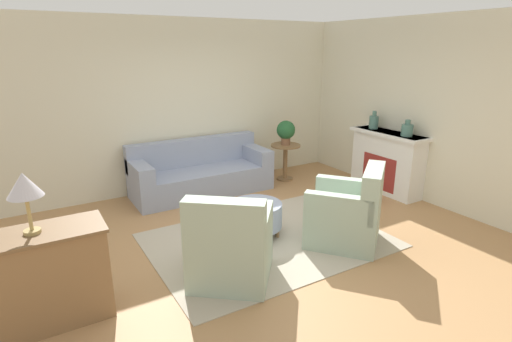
{
  "coord_description": "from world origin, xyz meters",
  "views": [
    {
      "loc": [
        -2.46,
        -3.83,
        2.33
      ],
      "look_at": [
        0.15,
        0.55,
        0.75
      ],
      "focal_mm": 28.0,
      "sensor_mm": 36.0,
      "label": 1
    }
  ],
  "objects_px": {
    "ottoman_table": "(256,215)",
    "couch": "(201,174)",
    "armchair_left": "(230,248)",
    "side_table": "(285,156)",
    "dresser": "(41,278)",
    "armchair_right": "(349,215)",
    "potted_plant_on_side_table": "(286,131)",
    "vase_mantel_far": "(407,130)",
    "vase_mantel_near": "(374,122)",
    "table_lamp": "(24,187)"
  },
  "relations": [
    {
      "from": "ottoman_table",
      "to": "table_lamp",
      "type": "height_order",
      "value": "table_lamp"
    },
    {
      "from": "table_lamp",
      "to": "dresser",
      "type": "bearing_deg",
      "value": 0.0
    },
    {
      "from": "ottoman_table",
      "to": "dresser",
      "type": "bearing_deg",
      "value": -167.86
    },
    {
      "from": "armchair_right",
      "to": "table_lamp",
      "type": "xyz_separation_m",
      "value": [
        -3.33,
        0.23,
        0.9
      ]
    },
    {
      "from": "vase_mantel_near",
      "to": "couch",
      "type": "bearing_deg",
      "value": 155.63
    },
    {
      "from": "armchair_left",
      "to": "vase_mantel_far",
      "type": "bearing_deg",
      "value": 12.02
    },
    {
      "from": "vase_mantel_near",
      "to": "potted_plant_on_side_table",
      "type": "relative_size",
      "value": 0.69
    },
    {
      "from": "table_lamp",
      "to": "ottoman_table",
      "type": "bearing_deg",
      "value": 12.14
    },
    {
      "from": "potted_plant_on_side_table",
      "to": "table_lamp",
      "type": "bearing_deg",
      "value": -151.48
    },
    {
      "from": "armchair_left",
      "to": "ottoman_table",
      "type": "height_order",
      "value": "armchair_left"
    },
    {
      "from": "ottoman_table",
      "to": "table_lamp",
      "type": "distance_m",
      "value": 2.7
    },
    {
      "from": "vase_mantel_near",
      "to": "vase_mantel_far",
      "type": "xyz_separation_m",
      "value": [
        0.0,
        -0.68,
        -0.02
      ]
    },
    {
      "from": "ottoman_table",
      "to": "vase_mantel_near",
      "type": "bearing_deg",
      "value": 13.68
    },
    {
      "from": "couch",
      "to": "dresser",
      "type": "distance_m",
      "value": 3.47
    },
    {
      "from": "vase_mantel_far",
      "to": "couch",
      "type": "bearing_deg",
      "value": 144.64
    },
    {
      "from": "armchair_right",
      "to": "dresser",
      "type": "distance_m",
      "value": 3.34
    },
    {
      "from": "armchair_right",
      "to": "dresser",
      "type": "relative_size",
      "value": 1.02
    },
    {
      "from": "dresser",
      "to": "vase_mantel_far",
      "type": "bearing_deg",
      "value": 5.58
    },
    {
      "from": "vase_mantel_near",
      "to": "potted_plant_on_side_table",
      "type": "bearing_deg",
      "value": 136.0
    },
    {
      "from": "couch",
      "to": "table_lamp",
      "type": "bearing_deg",
      "value": -136.28
    },
    {
      "from": "armchair_right",
      "to": "ottoman_table",
      "type": "xyz_separation_m",
      "value": [
        -0.87,
        0.76,
        -0.09
      ]
    },
    {
      "from": "armchair_left",
      "to": "side_table",
      "type": "relative_size",
      "value": 1.73
    },
    {
      "from": "vase_mantel_far",
      "to": "ottoman_table",
      "type": "bearing_deg",
      "value": 179.51
    },
    {
      "from": "vase_mantel_near",
      "to": "vase_mantel_far",
      "type": "height_order",
      "value": "vase_mantel_near"
    },
    {
      "from": "side_table",
      "to": "potted_plant_on_side_table",
      "type": "distance_m",
      "value": 0.46
    },
    {
      "from": "couch",
      "to": "potted_plant_on_side_table",
      "type": "relative_size",
      "value": 5.21
    },
    {
      "from": "vase_mantel_far",
      "to": "vase_mantel_near",
      "type": "bearing_deg",
      "value": 90.0
    },
    {
      "from": "dresser",
      "to": "potted_plant_on_side_table",
      "type": "xyz_separation_m",
      "value": [
        4.1,
        2.23,
        0.46
      ]
    },
    {
      "from": "armchair_right",
      "to": "side_table",
      "type": "bearing_deg",
      "value": 72.61
    },
    {
      "from": "side_table",
      "to": "vase_mantel_near",
      "type": "distance_m",
      "value": 1.64
    },
    {
      "from": "armchair_left",
      "to": "vase_mantel_near",
      "type": "relative_size",
      "value": 3.79
    },
    {
      "from": "dresser",
      "to": "potted_plant_on_side_table",
      "type": "distance_m",
      "value": 4.69
    },
    {
      "from": "armchair_right",
      "to": "potted_plant_on_side_table",
      "type": "relative_size",
      "value": 2.6
    },
    {
      "from": "armchair_left",
      "to": "side_table",
      "type": "xyz_separation_m",
      "value": [
        2.4,
        2.46,
        0.07
      ]
    },
    {
      "from": "side_table",
      "to": "dresser",
      "type": "xyz_separation_m",
      "value": [
        -4.1,
        -2.23,
        0.0
      ]
    },
    {
      "from": "dresser",
      "to": "ottoman_table",
      "type": "bearing_deg",
      "value": 12.14
    },
    {
      "from": "armchair_left",
      "to": "vase_mantel_far",
      "type": "relative_size",
      "value": 4.45
    },
    {
      "from": "couch",
      "to": "potted_plant_on_side_table",
      "type": "height_order",
      "value": "potted_plant_on_side_table"
    },
    {
      "from": "vase_mantel_near",
      "to": "armchair_left",
      "type": "bearing_deg",
      "value": -157.7
    },
    {
      "from": "armchair_left",
      "to": "vase_mantel_near",
      "type": "height_order",
      "value": "vase_mantel_near"
    },
    {
      "from": "ottoman_table",
      "to": "side_table",
      "type": "xyz_separation_m",
      "value": [
        1.64,
        1.7,
        0.16
      ]
    },
    {
      "from": "ottoman_table",
      "to": "side_table",
      "type": "height_order",
      "value": "side_table"
    },
    {
      "from": "ottoman_table",
      "to": "table_lamp",
      "type": "bearing_deg",
      "value": -167.86
    },
    {
      "from": "armchair_left",
      "to": "side_table",
      "type": "bearing_deg",
      "value": 45.76
    },
    {
      "from": "vase_mantel_far",
      "to": "table_lamp",
      "type": "height_order",
      "value": "table_lamp"
    },
    {
      "from": "armchair_left",
      "to": "armchair_right",
      "type": "distance_m",
      "value": 1.63
    },
    {
      "from": "armchair_left",
      "to": "potted_plant_on_side_table",
      "type": "bearing_deg",
      "value": 45.76
    },
    {
      "from": "side_table",
      "to": "vase_mantel_far",
      "type": "distance_m",
      "value": 2.14
    },
    {
      "from": "ottoman_table",
      "to": "couch",
      "type": "bearing_deg",
      "value": 88.47
    },
    {
      "from": "vase_mantel_far",
      "to": "potted_plant_on_side_table",
      "type": "distance_m",
      "value": 2.04
    }
  ]
}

